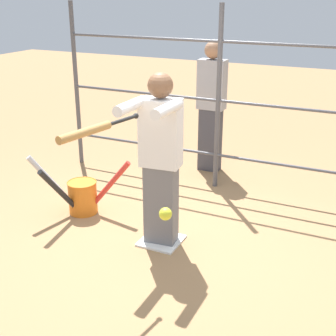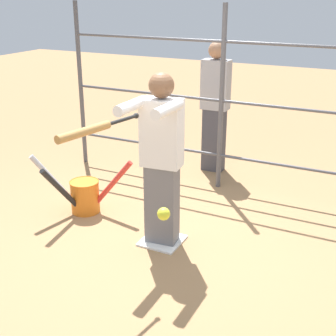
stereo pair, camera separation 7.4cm
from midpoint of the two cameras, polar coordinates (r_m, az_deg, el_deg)
The scene contains 8 objects.
ground_plane at distance 4.86m, azimuth -1.26°, elevation -8.94°, with size 24.00×24.00×0.00m, color #9E754C.
home_plate at distance 4.86m, azimuth -1.27°, elevation -8.84°, with size 0.40×0.40×0.02m.
fence_backstop at distance 5.83m, azimuth 5.78°, elevation 8.18°, with size 4.29×0.06×2.28m.
batter at distance 4.45m, azimuth -1.46°, elevation 1.43°, with size 0.44×0.61×1.73m.
baseball_bat_swinging at distance 3.55m, azimuth -9.84°, elevation 4.59°, with size 0.19×0.89×0.07m.
softball_in_flight at distance 3.42m, azimuth -0.93°, elevation -5.62°, with size 0.10×0.10×0.10m.
bat_bucket at distance 5.44m, azimuth -10.91°, elevation -3.29°, with size 1.01×0.75×0.75m.
bystander_behind_fence at distance 6.46m, azimuth 4.97°, elevation 7.58°, with size 0.37×0.23×1.79m.
Camera 1 is at (-1.87, 3.77, 2.44)m, focal length 50.00 mm.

